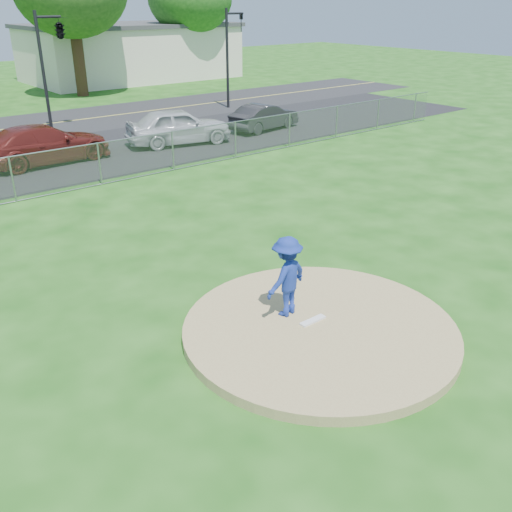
{
  "coord_description": "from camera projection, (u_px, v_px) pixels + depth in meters",
  "views": [
    {
      "loc": [
        -7.05,
        -6.71,
        6.06
      ],
      "look_at": [
        0.0,
        2.0,
        1.0
      ],
      "focal_mm": 40.0,
      "sensor_mm": 36.0,
      "label": 1
    }
  ],
  "objects": [
    {
      "name": "pitching_rubber",
      "position": [
        313.0,
        321.0,
        11.34
      ],
      "size": [
        0.6,
        0.15,
        0.04
      ],
      "primitive_type": "cube",
      "color": "white",
      "rests_on": "pitchers_mound"
    },
    {
      "name": "parking_lot",
      "position": [
        30.0,
        164.0,
        22.98
      ],
      "size": [
        50.0,
        8.0,
        0.01
      ],
      "primitive_type": "cube",
      "color": "black",
      "rests_on": "ground"
    },
    {
      "name": "pitcher",
      "position": [
        287.0,
        277.0,
        11.31
      ],
      "size": [
        1.18,
        0.83,
        1.67
      ],
      "primitive_type": "imported",
      "rotation": [
        0.0,
        0.0,
        3.35
      ],
      "color": "navy",
      "rests_on": "pitchers_mound"
    },
    {
      "name": "traffic_signal_center",
      "position": [
        58.0,
        32.0,
        27.25
      ],
      "size": [
        1.42,
        2.48,
        5.6
      ],
      "color": "black",
      "rests_on": "ground"
    },
    {
      "name": "pitchers_mound",
      "position": [
        320.0,
        330.0,
        11.25
      ],
      "size": [
        5.4,
        5.4,
        0.2
      ],
      "primitive_type": "cylinder",
      "color": "#9E8756",
      "rests_on": "ground"
    },
    {
      "name": "chain_link_fence",
      "position": [
        72.0,
        169.0,
        19.48
      ],
      "size": [
        40.0,
        0.06,
        1.5
      ],
      "primitive_type": "cube",
      "color": "gray",
      "rests_on": "ground"
    },
    {
      "name": "parked_car_pearl",
      "position": [
        179.0,
        126.0,
        25.76
      ],
      "size": [
        5.02,
        2.94,
        1.6
      ],
      "primitive_type": "imported",
      "rotation": [
        0.0,
        0.0,
        1.33
      ],
      "color": "silver",
      "rests_on": "parking_lot"
    },
    {
      "name": "ground",
      "position": [
        100.0,
        205.0,
        18.37
      ],
      "size": [
        120.0,
        120.0,
        0.0
      ],
      "primitive_type": "plane",
      "color": "#164B10",
      "rests_on": "ground"
    },
    {
      "name": "traffic_signal_right",
      "position": [
        230.0,
        49.0,
        33.65
      ],
      "size": [
        1.28,
        0.2,
        5.6
      ],
      "color": "black",
      "rests_on": "ground"
    },
    {
      "name": "commercial_building",
      "position": [
        131.0,
        51.0,
        46.49
      ],
      "size": [
        16.4,
        9.4,
        4.3
      ],
      "color": "beige",
      "rests_on": "ground"
    },
    {
      "name": "parked_car_charcoal",
      "position": [
        264.0,
        117.0,
        28.64
      ],
      "size": [
        4.1,
        1.99,
        1.29
      ],
      "primitive_type": "imported",
      "rotation": [
        0.0,
        0.0,
        1.73
      ],
      "color": "#242427",
      "rests_on": "parking_lot"
    },
    {
      "name": "parked_car_darkred",
      "position": [
        44.0,
        144.0,
        22.75
      ],
      "size": [
        5.4,
        2.45,
        1.53
      ],
      "primitive_type": "imported",
      "rotation": [
        0.0,
        0.0,
        1.63
      ],
      "color": "#5B1A16",
      "rests_on": "parking_lot"
    }
  ]
}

